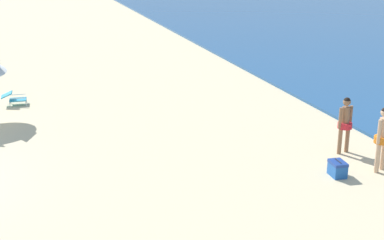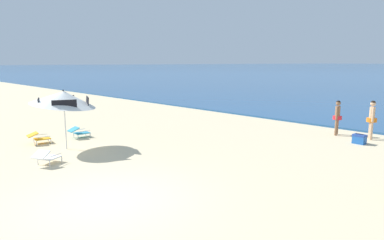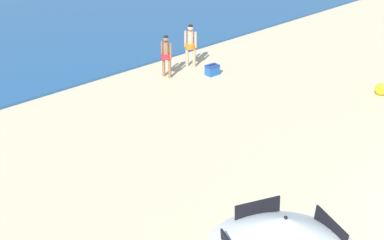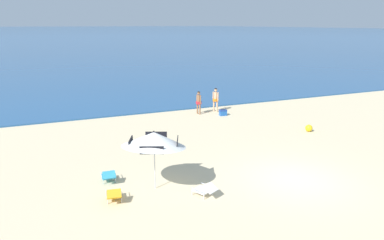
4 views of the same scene
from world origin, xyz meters
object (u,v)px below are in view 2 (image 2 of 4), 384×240
beach_umbrella_striped_main (64,98)px  person_standing_beside (372,117)px  lounge_chair_beside_umbrella (47,156)px  lounge_chair_under_umbrella (39,137)px  person_standing_near_shore (337,115)px  lounge_chair_facing_sea (79,132)px  cooler_box (359,139)px

beach_umbrella_striped_main → person_standing_beside: size_ratio=2.01×
beach_umbrella_striped_main → lounge_chair_beside_umbrella: 2.67m
lounge_chair_under_umbrella → person_standing_near_shore: person_standing_near_shore is taller
person_standing_beside → lounge_chair_facing_sea: bearing=-135.7°
beach_umbrella_striped_main → lounge_chair_facing_sea: bearing=140.7°
person_standing_near_shore → lounge_chair_under_umbrella: bearing=-127.1°
cooler_box → lounge_chair_beside_umbrella: bearing=-120.8°
beach_umbrella_striped_main → person_standing_beside: (7.80, 10.42, -1.01)m
lounge_chair_beside_umbrella → person_standing_near_shore: (4.87, 11.58, 0.67)m
cooler_box → lounge_chair_under_umbrella: bearing=-134.5°
cooler_box → person_standing_near_shore: bearing=143.4°
beach_umbrella_striped_main → lounge_chair_facing_sea: (-1.57, 1.29, -1.74)m
cooler_box → beach_umbrella_striped_main: bearing=-130.3°
lounge_chair_under_umbrella → person_standing_beside: 14.43m
lounge_chair_beside_umbrella → person_standing_beside: person_standing_beside is taller
lounge_chair_under_umbrella → lounge_chair_beside_umbrella: 3.31m
lounge_chair_facing_sea → person_standing_near_shore: (7.94, 8.94, 0.67)m
lounge_chair_beside_umbrella → lounge_chair_facing_sea: lounge_chair_beside_umbrella is taller
lounge_chair_under_umbrella → cooler_box: bearing=45.5°
person_standing_near_shore → beach_umbrella_striped_main: bearing=-121.9°
beach_umbrella_striped_main → person_standing_near_shore: (6.37, 10.22, -1.07)m
lounge_chair_beside_umbrella → person_standing_beside: 13.37m
person_standing_near_shore → cooler_box: 1.90m
beach_umbrella_striped_main → lounge_chair_facing_sea: size_ratio=3.85×
beach_umbrella_striped_main → lounge_chair_under_umbrella: 2.46m
lounge_chair_under_umbrella → person_standing_near_shore: (8.06, 10.66, 0.67)m
beach_umbrella_striped_main → person_standing_near_shore: bearing=58.1°
lounge_chair_beside_umbrella → person_standing_near_shore: 12.58m
lounge_chair_beside_umbrella → person_standing_beside: size_ratio=0.59×
lounge_chair_beside_umbrella → person_standing_near_shore: size_ratio=0.62×
lounge_chair_facing_sea → person_standing_near_shore: size_ratio=0.55×
beach_umbrella_striped_main → person_standing_beside: 13.05m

